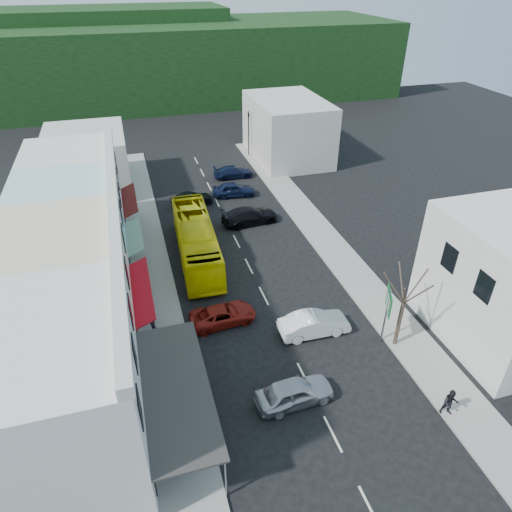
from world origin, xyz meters
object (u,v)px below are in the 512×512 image
Objects in this scene: traffic_signal at (249,134)px; car_silver at (294,393)px; car_white at (314,325)px; street_tree at (403,303)px; bus at (196,241)px; pedestrian_right at (450,403)px; direction_sign at (386,316)px; pedestrian_left at (154,331)px; car_red at (223,314)px.

car_silver is at bearing 62.71° from traffic_signal.
street_tree is at bearing -117.98° from car_white.
car_silver is 0.65× the size of street_tree.
bus is 21.57m from pedestrian_right.
direction_sign is at bearing -115.50° from car_white.
direction_sign is at bearing 116.02° from pedestrian_right.
pedestrian_left is at bearing 166.59° from pedestrian_right.
car_white is 9.09m from pedestrian_right.
pedestrian_left is 14.36m from direction_sign.
direction_sign reaches higher than pedestrian_right.
pedestrian_left and pedestrian_right have the same top height.
car_red is 10.43m from direction_sign.
car_white is 6.06m from car_red.
street_tree is at bearing -50.59° from bus.
street_tree is at bearing -122.11° from car_red.
bus is 2.64× the size of car_white.
bus is at bearing 48.67° from traffic_signal.
traffic_signal is at bearing 110.89° from pedestrian_right.
bus is 6.82× the size of pedestrian_left.
direction_sign is (7.00, 2.93, 1.32)m from car_silver.
pedestrian_right is at bearing -135.77° from pedestrian_left.
direction_sign is (9.26, -4.62, 1.32)m from car_red.
car_red is at bearing 153.67° from pedestrian_right.
street_tree reaches higher than car_white.
traffic_signal is (14.60, 30.42, 1.75)m from pedestrian_left.
street_tree is at bearing 74.30° from traffic_signal.
direction_sign is (3.84, -1.90, 1.32)m from car_white.
pedestrian_left is (-4.55, -0.79, 0.30)m from car_red.
direction_sign is (9.50, -13.02, 0.47)m from bus.
bus is at bearing -2.77° from car_red.
car_silver and car_red have the same top height.
pedestrian_right is at bearing -91.45° from street_tree.
car_red is 2.71× the size of pedestrian_right.
traffic_signal reaches higher than direction_sign.
car_silver is 0.96× the size of car_red.
car_red is (-5.41, 2.72, 0.00)m from car_white.
bus is 2.52× the size of car_red.
street_tree is (0.14, 5.52, 2.36)m from pedestrian_right.
direction_sign is (-0.50, 6.08, 1.02)m from pedestrian_right.
pedestrian_left is at bearing 79.88° from car_white.
car_white and car_red have the same top height.
street_tree is at bearing -76.52° from car_silver.
street_tree reaches higher than pedestrian_right.
pedestrian_right is at bearing 74.14° from traffic_signal.
car_silver is 38.04m from traffic_signal.
car_red is at bearing -85.65° from bus.
direction_sign is at bearing -120.99° from car_red.
car_silver is at bearing 178.52° from pedestrian_right.
direction_sign is 1.59m from street_tree.
car_white is 32.74m from traffic_signal.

